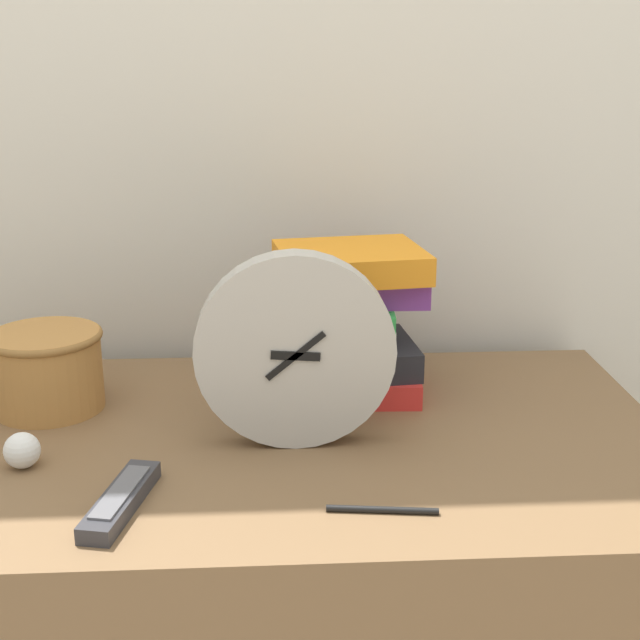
{
  "coord_description": "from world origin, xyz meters",
  "views": [
    {
      "loc": [
        0.11,
        -0.8,
        1.25
      ],
      "look_at": [
        0.18,
        0.38,
        0.88
      ],
      "focal_mm": 50.0,
      "sensor_mm": 36.0,
      "label": 1
    }
  ],
  "objects_px": {
    "desk_clock": "(295,351)",
    "pen": "(382,510)",
    "book_stack": "(344,322)",
    "basket": "(47,367)",
    "crumpled_paper_ball": "(22,450)",
    "tv_remote": "(121,500)"
  },
  "relations": [
    {
      "from": "tv_remote",
      "to": "pen",
      "type": "xyz_separation_m",
      "value": [
        0.3,
        -0.03,
        -0.01
      ]
    },
    {
      "from": "desk_clock",
      "to": "basket",
      "type": "height_order",
      "value": "desk_clock"
    },
    {
      "from": "book_stack",
      "to": "basket",
      "type": "bearing_deg",
      "value": -174.84
    },
    {
      "from": "book_stack",
      "to": "tv_remote",
      "type": "height_order",
      "value": "book_stack"
    },
    {
      "from": "tv_remote",
      "to": "pen",
      "type": "distance_m",
      "value": 0.3
    },
    {
      "from": "crumpled_paper_ball",
      "to": "pen",
      "type": "distance_m",
      "value": 0.46
    },
    {
      "from": "basket",
      "to": "pen",
      "type": "xyz_separation_m",
      "value": [
        0.45,
        -0.33,
        -0.06
      ]
    },
    {
      "from": "book_stack",
      "to": "crumpled_paper_ball",
      "type": "xyz_separation_m",
      "value": [
        -0.43,
        -0.23,
        -0.09
      ]
    },
    {
      "from": "desk_clock",
      "to": "crumpled_paper_ball",
      "type": "relative_size",
      "value": 5.7
    },
    {
      "from": "basket",
      "to": "book_stack",
      "type": "bearing_deg",
      "value": 5.16
    },
    {
      "from": "basket",
      "to": "tv_remote",
      "type": "height_order",
      "value": "basket"
    },
    {
      "from": "tv_remote",
      "to": "pen",
      "type": "relative_size",
      "value": 1.34
    },
    {
      "from": "desk_clock",
      "to": "tv_remote",
      "type": "distance_m",
      "value": 0.29
    },
    {
      "from": "book_stack",
      "to": "pen",
      "type": "distance_m",
      "value": 0.39
    },
    {
      "from": "basket",
      "to": "tv_remote",
      "type": "xyz_separation_m",
      "value": [
        0.15,
        -0.3,
        -0.05
      ]
    },
    {
      "from": "basket",
      "to": "tv_remote",
      "type": "distance_m",
      "value": 0.34
    },
    {
      "from": "desk_clock",
      "to": "crumpled_paper_ball",
      "type": "distance_m",
      "value": 0.37
    },
    {
      "from": "book_stack",
      "to": "crumpled_paper_ball",
      "type": "relative_size",
      "value": 5.44
    },
    {
      "from": "tv_remote",
      "to": "book_stack",
      "type": "bearing_deg",
      "value": 50.13
    },
    {
      "from": "crumpled_paper_ball",
      "to": "pen",
      "type": "xyz_separation_m",
      "value": [
        0.44,
        -0.14,
        -0.02
      ]
    },
    {
      "from": "desk_clock",
      "to": "pen",
      "type": "distance_m",
      "value": 0.25
    },
    {
      "from": "desk_clock",
      "to": "basket",
      "type": "relative_size",
      "value": 1.59
    }
  ]
}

